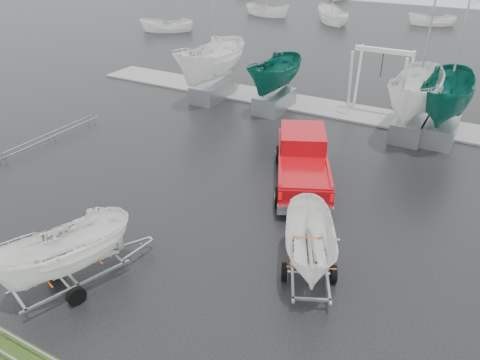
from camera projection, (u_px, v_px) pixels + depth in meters
ground_plane at (177, 190)px, 20.62m from camera, size 120.00×120.00×0.00m
dock at (294, 102)px, 30.54m from camera, size 30.00×3.00×0.12m
pickup_truck at (302, 158)px, 20.91m from camera, size 4.61×6.68×2.12m
trailer_hitched at (314, 209)px, 14.31m from camera, size 2.57×3.76×4.86m
trailer_parked at (57, 217)px, 13.77m from camera, size 2.26×3.79×5.03m
boat_hoist at (381, 74)px, 27.02m from camera, size 3.30×2.18×4.12m
keelboat_0 at (211, 34)px, 29.15m from camera, size 2.65×3.20×10.83m
keelboat_1 at (276, 56)px, 27.81m from camera, size 2.14×3.20×6.79m
keelboat_2 at (422, 64)px, 23.81m from camera, size 2.52×3.20×10.70m
keelboat_3 at (454, 67)px, 23.42m from camera, size 2.50×3.20×10.67m
mast_rack_0 at (51, 135)px, 25.06m from camera, size 0.56×6.50×0.06m
moored_boat_0 at (267, 16)px, 59.08m from camera, size 2.75×2.70×11.18m
moored_boat_1 at (331, 23)px, 55.10m from camera, size 3.82×3.84×11.59m
moored_boat_2 at (431, 25)px, 53.61m from camera, size 2.52×2.49×10.68m
moored_boat_6 at (167, 32)px, 50.51m from camera, size 3.03×3.01×10.86m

